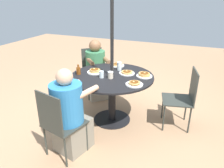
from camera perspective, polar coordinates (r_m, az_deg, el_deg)
The scene contains 17 objects.
ground_plane at distance 3.62m, azimuth 0.00°, elevation -9.19°, with size 12.00×12.00×0.00m, color tan.
patio_table at distance 3.33m, azimuth 0.00°, elevation -0.19°, with size 1.25×1.25×0.76m.
umbrella_pole at distance 3.18m, azimuth 0.00°, elevation 7.16°, with size 0.05×0.05×2.12m, color black.
patio_chair_north at distance 2.68m, azimuth -13.80°, elevation -9.48°, with size 0.52×0.52×0.91m.
diner_north at distance 2.79m, azimuth -10.98°, elevation -8.13°, with size 0.61×0.49×1.13m.
patio_chair_east at distance 3.38m, azimuth 18.27°, elevation -2.89°, with size 0.51×0.51×0.91m.
patio_chair_south at distance 4.33m, azimuth -4.81°, elevation 3.89°, with size 0.60×0.60×0.91m.
diner_south at distance 4.17m, azimuth -4.16°, elevation 3.07°, with size 0.59×0.58×1.13m.
pancake_plate_a at distance 3.40m, azimuth -4.52°, elevation 3.35°, with size 0.24×0.24×0.07m.
pancake_plate_b at distance 3.35m, azimuth 3.93°, elevation 2.97°, with size 0.24×0.24×0.05m.
pancake_plate_c at distance 3.27m, azimuth 8.46°, elevation 2.34°, with size 0.24×0.24×0.07m.
pancake_plate_d at distance 2.95m, azimuth 5.85°, elevation 0.08°, with size 0.24×0.24×0.06m.
pancake_plate_e at distance 3.71m, azimuth 1.40°, elevation 5.00°, with size 0.24×0.24×0.05m.
syrup_bottle at distance 3.35m, azimuth -8.77°, elevation 3.49°, with size 0.09×0.07×0.15m.
coffee_cup at distance 3.16m, azimuth -0.40°, elevation 2.38°, with size 0.08×0.08×0.10m.
drinking_glass_a at distance 3.18m, azimuth -2.76°, elevation 2.52°, with size 0.07×0.07×0.10m, color silver.
drinking_glass_b at distance 3.49m, azimuth 1.92°, elevation 4.69°, with size 0.07×0.07×0.14m, color silver.
Camera 1 is at (2.83, 1.17, 1.93)m, focal length 35.00 mm.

